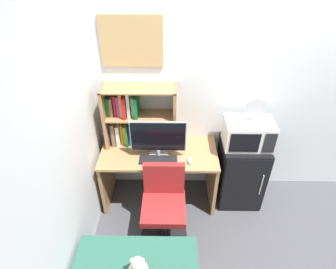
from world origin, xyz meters
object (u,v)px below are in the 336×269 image
monitor (158,138)px  keyboard (158,160)px  wall_corkboard (131,41)px  microwave (248,133)px  teddy_bear (138,269)px  desk_chair (164,209)px  computer_mouse (190,161)px  desk_fan (256,108)px  mini_fridge (240,172)px  hutch_bookshelf (130,115)px

monitor → keyboard: (0.00, -0.07, -0.22)m
keyboard → wall_corkboard: (-0.25, 0.44, 1.08)m
keyboard → microwave: size_ratio=0.79×
keyboard → teddy_bear: keyboard is taller
desk_chair → teddy_bear: 0.78m
teddy_bear → computer_mouse: bearing=68.1°
keyboard → desk_chair: bearing=-79.9°
desk_fan → desk_chair: (-0.90, -0.54, -0.86)m
mini_fridge → teddy_bear: (-1.04, -1.28, 0.19)m
keyboard → desk_chair: size_ratio=0.45×
monitor → computer_mouse: bearing=-15.4°
mini_fridge → microwave: 0.54m
mini_fridge → microwave: (0.00, 0.00, 0.54)m
mini_fridge → microwave: microwave is taller
microwave → desk_fan: (0.03, -0.01, 0.31)m
keyboard → mini_fridge: size_ratio=0.49×
hutch_bookshelf → mini_fridge: size_ratio=0.95×
monitor → desk_chair: (0.06, -0.43, -0.57)m
hutch_bookshelf → teddy_bear: 1.51m
desk_fan → teddy_bear: bearing=-130.0°
desk_fan → keyboard: bearing=-169.2°
hutch_bookshelf → teddy_bear: size_ratio=3.22×
mini_fridge → wall_corkboard: (-1.19, 0.25, 1.42)m
hutch_bookshelf → monitor: hutch_bookshelf is taller
monitor → mini_fridge: (0.94, 0.11, -0.55)m
microwave → wall_corkboard: 1.49m
mini_fridge → desk_chair: 1.03m
mini_fridge → wall_corkboard: 1.87m
monitor → mini_fridge: monitor is taller
keyboard → desk_chair: (0.06, -0.35, -0.35)m
hutch_bookshelf → teddy_bear: bearing=-81.9°
hutch_bookshelf → computer_mouse: bearing=-28.1°
wall_corkboard → mini_fridge: bearing=-11.9°
teddy_bear → wall_corkboard: bearing=95.4°
monitor → desk_chair: monitor is taller
teddy_bear → monitor: bearing=84.7°
keyboard → mini_fridge: bearing=11.3°
computer_mouse → wall_corkboard: (-0.58, 0.45, 1.08)m
hutch_bookshelf → wall_corkboard: bearing=63.7°
desk_chair → desk_fan: bearing=31.0°
computer_mouse → teddy_bear: size_ratio=0.44×
keyboard → monitor: bearing=90.0°
desk_fan → hutch_bookshelf: bearing=173.8°
desk_chair → hutch_bookshelf: bearing=118.7°
desk_fan → teddy_bear: 1.79m
mini_fridge → microwave: size_ratio=1.61×
computer_mouse → keyboard: bearing=177.3°
microwave → hutch_bookshelf: bearing=173.9°
microwave → computer_mouse: bearing=-161.4°
mini_fridge → microwave: bearing=89.8°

